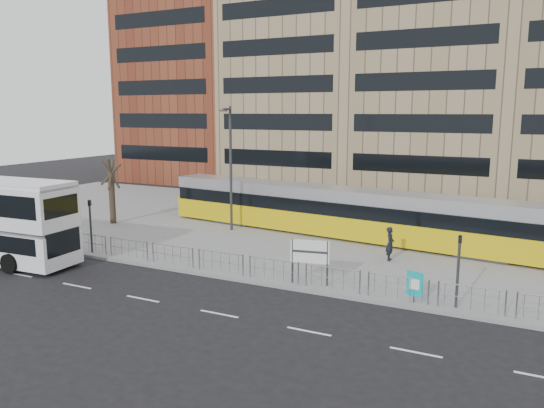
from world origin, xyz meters
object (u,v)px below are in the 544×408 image
at_px(traffic_light_east, 459,262).
at_px(traffic_light_west, 90,219).
at_px(tram, 346,213).
at_px(ad_panel, 415,285).
at_px(bare_tree, 110,156).
at_px(pedestrian, 390,244).
at_px(station_sign, 310,254).
at_px(lamp_post_west, 230,164).

bearing_deg(traffic_light_east, traffic_light_west, 170.12).
distance_m(tram, ad_panel, 12.18).
bearing_deg(bare_tree, ad_panel, -16.40).
relative_size(tram, bare_tree, 4.03).
relative_size(ad_panel, pedestrian, 0.73).
bearing_deg(traffic_light_east, station_sign, 168.74).
bearing_deg(station_sign, lamp_post_west, 127.20).
bearing_deg(station_sign, ad_panel, -14.14).
height_order(ad_panel, bare_tree, bare_tree).
distance_m(traffic_light_west, traffic_light_east, 20.17).
xyz_separation_m(tram, pedestrian, (3.99, -4.24, -0.66)).
bearing_deg(tram, lamp_post_west, -161.58).
bearing_deg(pedestrian, traffic_light_east, -150.89).
xyz_separation_m(tram, station_sign, (1.57, -9.95, -0.11)).
bearing_deg(tram, station_sign, -74.11).
relative_size(pedestrian, bare_tree, 0.28).
bearing_deg(ad_panel, traffic_light_west, -164.11).
height_order(tram, ad_panel, tram).
bearing_deg(lamp_post_west, traffic_light_east, -28.01).
bearing_deg(traffic_light_west, tram, 34.01).
xyz_separation_m(station_sign, lamp_post_west, (-9.28, 8.38, 3.11)).
xyz_separation_m(ad_panel, pedestrian, (-2.54, 6.01, 0.14)).
distance_m(pedestrian, traffic_light_east, 7.26).
distance_m(ad_panel, traffic_light_east, 2.07).
relative_size(station_sign, pedestrian, 1.14).
distance_m(ad_panel, bare_tree, 24.49).
xyz_separation_m(tram, bare_tree, (-16.63, -3.43, 3.32)).
bearing_deg(tram, traffic_light_east, -43.76).
relative_size(pedestrian, lamp_post_west, 0.22).
relative_size(lamp_post_west, bare_tree, 1.26).
xyz_separation_m(station_sign, ad_panel, (4.96, -0.30, -0.69)).
height_order(tram, traffic_light_east, tram).
bearing_deg(ad_panel, tram, 138.37).
xyz_separation_m(traffic_light_east, lamp_post_west, (-15.93, 8.48, 2.62)).
height_order(tram, traffic_light_west, tram).
height_order(pedestrian, lamp_post_west, lamp_post_west).
bearing_deg(ad_panel, station_sign, -167.56).
height_order(ad_panel, pedestrian, pedestrian).
height_order(traffic_light_west, bare_tree, bare_tree).
height_order(traffic_light_east, lamp_post_west, lamp_post_west).
distance_m(tram, traffic_light_west, 15.74).
relative_size(station_sign, traffic_light_east, 0.69).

